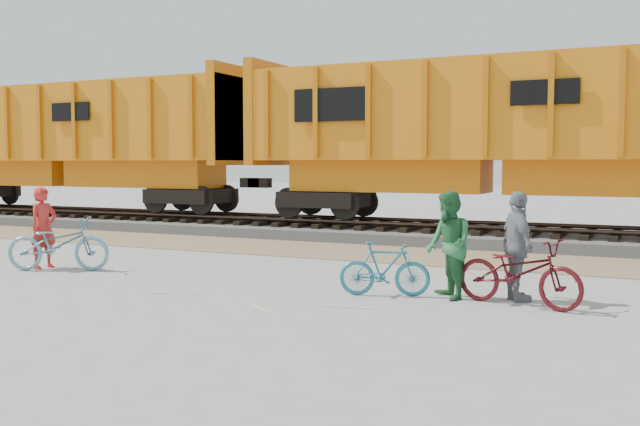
# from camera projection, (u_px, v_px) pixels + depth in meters

# --- Properties ---
(ground) EXTENTS (120.00, 120.00, 0.00)m
(ground) POSITION_uv_depth(u_px,v_px,m) (254.00, 291.00, 12.04)
(ground) COLOR #9E9E99
(ground) RESTS_ON ground
(gravel_strip) EXTENTS (120.00, 3.00, 0.02)m
(gravel_strip) POSITION_uv_depth(u_px,v_px,m) (372.00, 253.00, 16.99)
(gravel_strip) COLOR #9A815F
(gravel_strip) RESTS_ON ground
(ballast_bed) EXTENTS (120.00, 4.00, 0.30)m
(ballast_bed) POSITION_uv_depth(u_px,v_px,m) (417.00, 234.00, 20.14)
(ballast_bed) COLOR slate
(ballast_bed) RESTS_ON ground
(track) EXTENTS (120.00, 2.60, 0.24)m
(track) POSITION_uv_depth(u_px,v_px,m) (417.00, 223.00, 20.11)
(track) COLOR black
(track) RESTS_ON ballast_bed
(hopper_car_left) EXTENTS (14.00, 3.13, 4.65)m
(hopper_car_left) POSITION_uv_depth(u_px,v_px,m) (74.00, 139.00, 25.43)
(hopper_car_left) COLOR black
(hopper_car_left) RESTS_ON track
(hopper_car_center) EXTENTS (14.00, 3.13, 4.65)m
(hopper_car_center) POSITION_uv_depth(u_px,v_px,m) (498.00, 131.00, 18.98)
(hopper_car_center) COLOR black
(hopper_car_center) RESTS_ON track
(bicycle_blue) EXTENTS (2.15, 1.50, 1.07)m
(bicycle_blue) POSITION_uv_depth(u_px,v_px,m) (58.00, 244.00, 14.27)
(bicycle_blue) COLOR #65A0B6
(bicycle_blue) RESTS_ON ground
(bicycle_teal) EXTENTS (1.53, 0.84, 0.88)m
(bicycle_teal) POSITION_uv_depth(u_px,v_px,m) (385.00, 269.00, 11.54)
(bicycle_teal) COLOR teal
(bicycle_teal) RESTS_ON ground
(bicycle_maroon) EXTENTS (2.08, 1.16, 1.04)m
(bicycle_maroon) POSITION_uv_depth(u_px,v_px,m) (519.00, 272.00, 10.71)
(bicycle_maroon) COLOR #4C0F14
(bicycle_maroon) RESTS_ON ground
(person_solo) EXTENTS (0.46, 0.65, 1.67)m
(person_solo) POSITION_uv_depth(u_px,v_px,m) (43.00, 228.00, 14.56)
(person_solo) COLOR red
(person_solo) RESTS_ON ground
(person_man) EXTENTS (1.02, 1.06, 1.71)m
(person_man) POSITION_uv_depth(u_px,v_px,m) (449.00, 245.00, 11.26)
(person_man) COLOR #296C38
(person_man) RESTS_ON ground
(person_woman) EXTENTS (0.89, 1.08, 1.72)m
(person_woman) POSITION_uv_depth(u_px,v_px,m) (517.00, 246.00, 11.09)
(person_woman) COLOR gray
(person_woman) RESTS_ON ground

